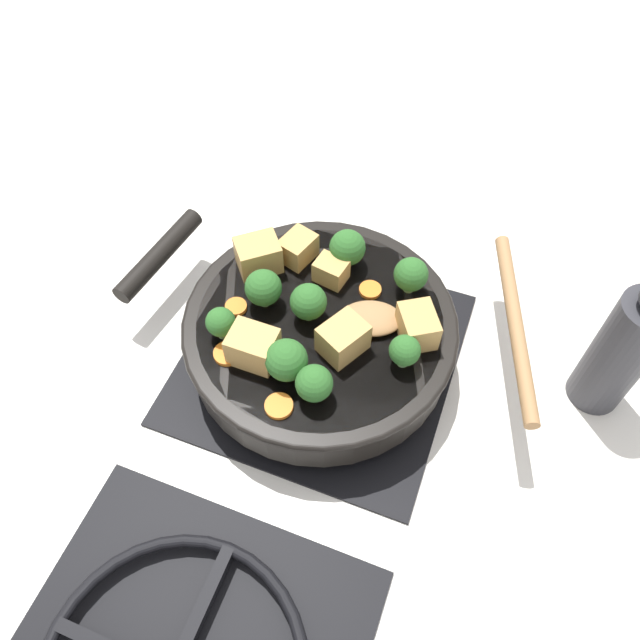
# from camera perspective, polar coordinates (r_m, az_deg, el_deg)

# --- Properties ---
(ground_plane) EXTENTS (2.40, 2.40, 0.00)m
(ground_plane) POSITION_cam_1_polar(r_m,az_deg,el_deg) (0.75, 0.00, -3.50)
(ground_plane) COLOR white
(front_burner_grate) EXTENTS (0.31, 0.31, 0.03)m
(front_burner_grate) POSITION_cam_1_polar(r_m,az_deg,el_deg) (0.74, 0.00, -3.01)
(front_burner_grate) COLOR black
(front_burner_grate) RESTS_ON ground_plane
(skillet_pan) EXTENTS (0.40, 0.31, 0.05)m
(skillet_pan) POSITION_cam_1_polar(r_m,az_deg,el_deg) (0.70, -0.15, -1.02)
(skillet_pan) COLOR black
(skillet_pan) RESTS_ON front_burner_grate
(wooden_spoon) EXTENTS (0.23, 0.24, 0.02)m
(wooden_spoon) POSITION_cam_1_polar(r_m,az_deg,el_deg) (0.69, 12.17, -0.12)
(wooden_spoon) COLOR #A87A4C
(wooden_spoon) RESTS_ON skillet_pan
(tofu_cube_center_large) EXTENTS (0.05, 0.06, 0.04)m
(tofu_cube_center_large) POSITION_cam_1_polar(r_m,az_deg,el_deg) (0.67, 8.90, -0.54)
(tofu_cube_center_large) COLOR tan
(tofu_cube_center_large) RESTS_ON skillet_pan
(tofu_cube_near_handle) EXTENTS (0.04, 0.03, 0.03)m
(tofu_cube_near_handle) POSITION_cam_1_polar(r_m,az_deg,el_deg) (0.71, 1.01, 4.51)
(tofu_cube_near_handle) COLOR tan
(tofu_cube_near_handle) RESTS_ON skillet_pan
(tofu_cube_east_chunk) EXTENTS (0.04, 0.05, 0.03)m
(tofu_cube_east_chunk) POSITION_cam_1_polar(r_m,az_deg,el_deg) (0.73, -2.02, 6.58)
(tofu_cube_east_chunk) COLOR tan
(tofu_cube_east_chunk) RESTS_ON skillet_pan
(tofu_cube_west_chunk) EXTENTS (0.05, 0.06, 0.04)m
(tofu_cube_west_chunk) POSITION_cam_1_polar(r_m,az_deg,el_deg) (0.65, 2.12, -1.70)
(tofu_cube_west_chunk) COLOR tan
(tofu_cube_west_chunk) RESTS_ON skillet_pan
(tofu_cube_back_piece) EXTENTS (0.06, 0.06, 0.04)m
(tofu_cube_back_piece) POSITION_cam_1_polar(r_m,az_deg,el_deg) (0.72, -5.66, 5.92)
(tofu_cube_back_piece) COLOR tan
(tofu_cube_back_piece) RESTS_ON skillet_pan
(tofu_cube_front_piece) EXTENTS (0.05, 0.04, 0.04)m
(tofu_cube_front_piece) POSITION_cam_1_polar(r_m,az_deg,el_deg) (0.65, -6.13, -2.45)
(tofu_cube_front_piece) COLOR tan
(tofu_cube_front_piece) RESTS_ON skillet_pan
(broccoli_floret_near_spoon) EXTENTS (0.03, 0.03, 0.04)m
(broccoli_floret_near_spoon) POSITION_cam_1_polar(r_m,az_deg,el_deg) (0.64, 7.75, -2.81)
(broccoli_floret_near_spoon) COLOR #709956
(broccoli_floret_near_spoon) RESTS_ON skillet_pan
(broccoli_floret_center_top) EXTENTS (0.04, 0.04, 0.05)m
(broccoli_floret_center_top) POSITION_cam_1_polar(r_m,az_deg,el_deg) (0.67, -1.03, 1.74)
(broccoli_floret_center_top) COLOR #709956
(broccoli_floret_center_top) RESTS_ON skillet_pan
(broccoli_floret_east_rim) EXTENTS (0.03, 0.03, 0.04)m
(broccoli_floret_east_rim) POSITION_cam_1_polar(r_m,az_deg,el_deg) (0.66, -9.06, -0.22)
(broccoli_floret_east_rim) COLOR #709956
(broccoli_floret_east_rim) RESTS_ON skillet_pan
(broccoli_floret_west_rim) EXTENTS (0.04, 0.04, 0.05)m
(broccoli_floret_west_rim) POSITION_cam_1_polar(r_m,az_deg,el_deg) (0.68, -5.32, 2.71)
(broccoli_floret_west_rim) COLOR #709956
(broccoli_floret_west_rim) RESTS_ON skillet_pan
(broccoli_floret_north_edge) EXTENTS (0.04, 0.04, 0.05)m
(broccoli_floret_north_edge) POSITION_cam_1_polar(r_m,az_deg,el_deg) (0.62, -3.08, -3.70)
(broccoli_floret_north_edge) COLOR #709956
(broccoli_floret_north_edge) RESTS_ON skillet_pan
(broccoli_floret_south_cluster) EXTENTS (0.04, 0.04, 0.05)m
(broccoli_floret_south_cluster) POSITION_cam_1_polar(r_m,az_deg,el_deg) (0.61, -0.54, -5.83)
(broccoli_floret_south_cluster) COLOR #709956
(broccoli_floret_south_cluster) RESTS_ON skillet_pan
(broccoli_floret_mid_floret) EXTENTS (0.04, 0.04, 0.05)m
(broccoli_floret_mid_floret) POSITION_cam_1_polar(r_m,az_deg,el_deg) (0.72, 2.22, 6.69)
(broccoli_floret_mid_floret) COLOR #709956
(broccoli_floret_mid_floret) RESTS_ON skillet_pan
(broccoli_floret_small_inner) EXTENTS (0.04, 0.04, 0.05)m
(broccoli_floret_small_inner) POSITION_cam_1_polar(r_m,az_deg,el_deg) (0.70, 8.31, 4.12)
(broccoli_floret_small_inner) COLOR #709956
(broccoli_floret_small_inner) RESTS_ON skillet_pan
(carrot_slice_orange_thin) EXTENTS (0.03, 0.03, 0.01)m
(carrot_slice_orange_thin) POSITION_cam_1_polar(r_m,az_deg,el_deg) (0.63, -3.95, -7.80)
(carrot_slice_orange_thin) COLOR orange
(carrot_slice_orange_thin) RESTS_ON skillet_pan
(carrot_slice_near_center) EXTENTS (0.02, 0.02, 0.01)m
(carrot_slice_near_center) POSITION_cam_1_polar(r_m,az_deg,el_deg) (0.70, -7.69, 1.20)
(carrot_slice_near_center) COLOR orange
(carrot_slice_near_center) RESTS_ON skillet_pan
(carrot_slice_edge_slice) EXTENTS (0.03, 0.03, 0.01)m
(carrot_slice_edge_slice) POSITION_cam_1_polar(r_m,az_deg,el_deg) (0.66, -8.46, -3.05)
(carrot_slice_edge_slice) COLOR orange
(carrot_slice_edge_slice) RESTS_ON skillet_pan
(carrot_slice_under_broccoli) EXTENTS (0.03, 0.03, 0.01)m
(carrot_slice_under_broccoli) POSITION_cam_1_polar(r_m,az_deg,el_deg) (0.71, 4.61, 2.76)
(carrot_slice_under_broccoli) COLOR orange
(carrot_slice_under_broccoli) RESTS_ON skillet_pan
(pepper_mill) EXTENTS (0.06, 0.06, 0.20)m
(pepper_mill) POSITION_cam_1_polar(r_m,az_deg,el_deg) (0.72, 25.94, -2.47)
(pepper_mill) COLOR #333338
(pepper_mill) RESTS_ON ground_plane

